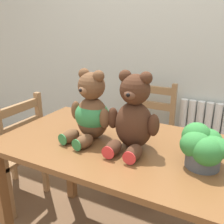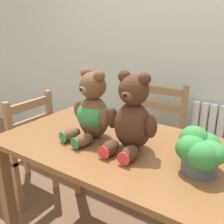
{
  "view_description": "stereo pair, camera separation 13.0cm",
  "coord_description": "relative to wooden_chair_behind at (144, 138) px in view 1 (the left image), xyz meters",
  "views": [
    {
      "loc": [
        0.53,
        -0.72,
        1.38
      ],
      "look_at": [
        -0.04,
        0.37,
        0.95
      ],
      "focal_mm": 40.0,
      "sensor_mm": 36.0,
      "label": 1
    },
    {
      "loc": [
        0.64,
        -0.65,
        1.38
      ],
      "look_at": [
        -0.04,
        0.37,
        0.95
      ],
      "focal_mm": 40.0,
      "sensor_mm": 36.0,
      "label": 2
    }
  ],
  "objects": [
    {
      "name": "potted_plant",
      "position": [
        0.55,
        -0.78,
        0.4
      ],
      "size": [
        0.22,
        0.22,
        0.19
      ],
      "color": "#4C5156",
      "rests_on": "dining_table"
    },
    {
      "name": "wooden_chair_behind",
      "position": [
        0.0,
        0.0,
        0.0
      ],
      "size": [
        0.42,
        0.4,
        0.93
      ],
      "rotation": [
        0.0,
        0.0,
        3.14
      ],
      "color": "#997047",
      "rests_on": "ground_plane"
    },
    {
      "name": "dining_table",
      "position": [
        0.12,
        -0.74,
        0.18
      ],
      "size": [
        1.28,
        0.75,
        0.78
      ],
      "color": "brown",
      "rests_on": "ground_plane"
    },
    {
      "name": "teddy_bear_right",
      "position": [
        0.2,
        -0.76,
        0.48
      ],
      "size": [
        0.28,
        0.27,
        0.4
      ],
      "rotation": [
        0.0,
        0.0,
        3.15
      ],
      "color": "#472819",
      "rests_on": "dining_table"
    },
    {
      "name": "teddy_bear_left",
      "position": [
        -0.04,
        -0.76,
        0.46
      ],
      "size": [
        0.27,
        0.3,
        0.38
      ],
      "rotation": [
        0.0,
        0.0,
        2.95
      ],
      "color": "brown",
      "rests_on": "dining_table"
    },
    {
      "name": "wooden_chair_side",
      "position": [
        -0.86,
        -0.65,
        -0.03
      ],
      "size": [
        0.42,
        0.41,
        0.89
      ],
      "rotation": [
        0.0,
        0.0,
        1.57
      ],
      "color": "#997047",
      "rests_on": "ground_plane"
    },
    {
      "name": "wall_back",
      "position": [
        0.12,
        0.33,
        0.83
      ],
      "size": [
        8.0,
        0.04,
        2.6
      ],
      "primitive_type": "cube",
      "color": "silver",
      "rests_on": "ground_plane"
    }
  ]
}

